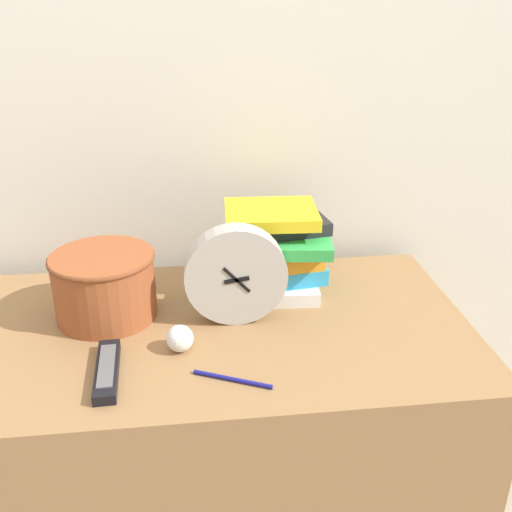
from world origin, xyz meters
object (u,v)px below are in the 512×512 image
Objects in this scene: basket at (105,283)px; desk_clock at (237,275)px; crumpled_paper_ball at (181,338)px; pen at (234,379)px; tv_remote at (108,370)px; book_stack at (276,251)px.

desk_clock is at bearing -11.09° from basket.
crumpled_paper_ball is (0.15, -0.15, -0.05)m from basket.
basket is 1.58× the size of pen.
desk_clock reaches higher than tv_remote.
basket reaches higher than crumpled_paper_ball.
desk_clock is 0.96× the size of basket.
pen is (0.24, -0.26, -0.07)m from basket.
crumpled_paper_ball is (-0.12, -0.10, -0.08)m from desk_clock.
book_stack reaches higher than basket.
desk_clock is 0.28m from basket.
tv_remote reaches higher than pen.
crumpled_paper_ball is 0.38× the size of pen.
desk_clock is at bearing -128.63° from book_stack.
basket reaches higher than pen.
basket is (-0.37, -0.07, -0.02)m from book_stack.
tv_remote is at bearing -146.36° from desk_clock.
crumpled_paper_ball is at bearing -134.08° from book_stack.
pen is (0.09, -0.11, -0.02)m from crumpled_paper_ball.
book_stack is 0.37m from pen.
book_stack is 1.92× the size of pen.
pen is at bearing -97.13° from desk_clock.
basket reaches higher than tv_remote.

